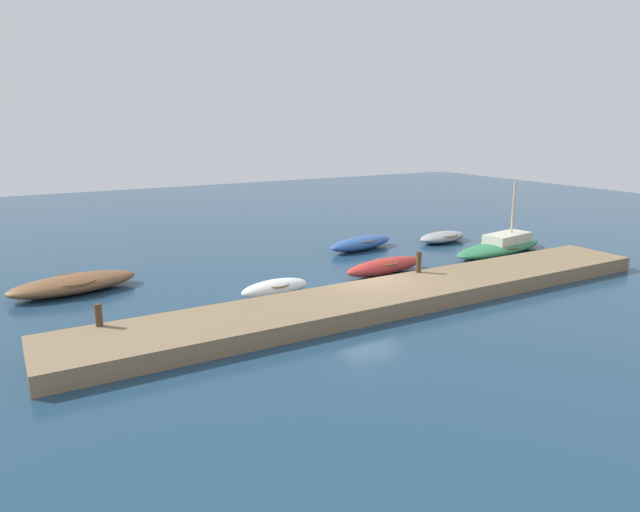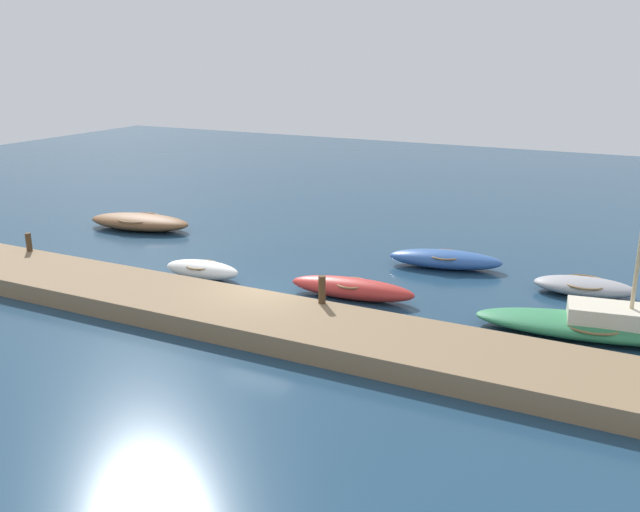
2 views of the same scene
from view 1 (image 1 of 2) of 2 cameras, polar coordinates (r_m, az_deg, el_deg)
The scene contains 10 objects.
ground_plane at distance 23.59m, azimuth 4.71°, elevation -3.59°, with size 84.00×84.00×0.00m, color navy.
dock_platform at distance 22.08m, azimuth 7.45°, elevation -4.02°, with size 25.55×3.23×0.62m, color #846B4C.
rowboat_red at distance 26.27m, azimuth 6.62°, elevation -1.02°, with size 4.53×1.52×0.72m.
dinghy_white at distance 22.86m, azimuth -4.60°, elevation -3.24°, with size 3.10×1.39×0.68m.
rowboat_blue at distance 31.12m, azimuth 4.19°, elevation 1.32°, with size 4.58×2.20×0.71m.
rowboat_grey at distance 33.75m, azimuth 12.34°, elevation 1.91°, with size 3.55×1.92×0.59m.
motorboat_brown at distance 25.40m, azimuth -23.73°, elevation -2.59°, with size 5.36×2.73×0.74m.
sailboat_green at distance 31.69m, azimuth 17.89°, elevation 0.98°, with size 7.06×2.96×3.78m.
mooring_post_west at distance 19.10m, azimuth -21.55°, elevation -5.58°, with size 0.22×0.22×0.73m, color #47331E.
mooring_post_mid_west at distance 24.33m, azimuth 9.97°, elevation -0.61°, with size 0.23×0.23×0.90m, color #47331E.
Camera 1 is at (-12.93, -18.47, 6.93)m, focal length 31.54 mm.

